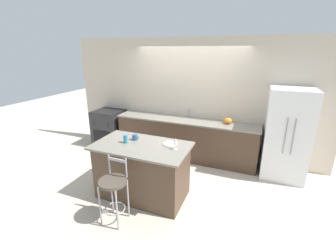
{
  "coord_description": "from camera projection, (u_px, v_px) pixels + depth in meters",
  "views": [
    {
      "loc": [
        1.43,
        -4.27,
        2.43
      ],
      "look_at": [
        -0.09,
        -0.47,
        1.14
      ],
      "focal_mm": 24.0,
      "sensor_mm": 36.0,
      "label": 1
    }
  ],
  "objects": [
    {
      "name": "ground_plane",
      "position": [
        180.0,
        163.0,
        5.02
      ],
      "size": [
        18.0,
        18.0,
        0.0
      ],
      "primitive_type": "plane",
      "color": "beige"
    },
    {
      "name": "refrigerator",
      "position": [
        286.0,
        134.0,
        4.29
      ],
      "size": [
        0.78,
        0.73,
        1.77
      ],
      "color": "white",
      "rests_on": "ground_plane"
    },
    {
      "name": "wall_back",
      "position": [
        190.0,
        98.0,
        5.2
      ],
      "size": [
        6.0,
        0.07,
        2.7
      ],
      "color": "beige",
      "rests_on": "ground_plane"
    },
    {
      "name": "bar_stool_near",
      "position": [
        113.0,
        188.0,
        3.19
      ],
      "size": [
        0.4,
        0.4,
        0.98
      ],
      "color": "#99999E",
      "rests_on": "ground_plane"
    },
    {
      "name": "pumpkin_decoration",
      "position": [
        228.0,
        121.0,
        4.75
      ],
      "size": [
        0.17,
        0.17,
        0.15
      ],
      "color": "orange",
      "rests_on": "back_counter"
    },
    {
      "name": "coffee_mug",
      "position": [
        135.0,
        137.0,
        3.86
      ],
      "size": [
        0.12,
        0.09,
        0.1
      ],
      "color": "#335689",
      "rests_on": "kitchen_island"
    },
    {
      "name": "dinner_plate",
      "position": [
        170.0,
        144.0,
        3.69
      ],
      "size": [
        0.24,
        0.24,
        0.02
      ],
      "color": "beige",
      "rests_on": "kitchen_island"
    },
    {
      "name": "tumbler_cup",
      "position": [
        126.0,
        139.0,
        3.73
      ],
      "size": [
        0.07,
        0.07,
        0.14
      ],
      "color": "teal",
      "rests_on": "kitchen_island"
    },
    {
      "name": "kitchen_island",
      "position": [
        142.0,
        170.0,
        3.81
      ],
      "size": [
        1.58,
        0.89,
        0.94
      ],
      "color": "#4C3828",
      "rests_on": "ground_plane"
    },
    {
      "name": "wine_glass",
      "position": [
        176.0,
        141.0,
        3.46
      ],
      "size": [
        0.07,
        0.07,
        0.19
      ],
      "color": "white",
      "rests_on": "kitchen_island"
    },
    {
      "name": "oven_range",
      "position": [
        110.0,
        128.0,
        5.88
      ],
      "size": [
        0.72,
        0.69,
        0.93
      ],
      "color": "#28282B",
      "rests_on": "ground_plane"
    },
    {
      "name": "sink_faucet",
      "position": [
        188.0,
        111.0,
        5.19
      ],
      "size": [
        0.02,
        0.13,
        0.22
      ],
      "color": "#ADAFB5",
      "rests_on": "back_counter"
    },
    {
      "name": "back_counter",
      "position": [
        185.0,
        138.0,
        5.2
      ],
      "size": [
        3.22,
        0.64,
        0.92
      ],
      "color": "#4C3828",
      "rests_on": "ground_plane"
    }
  ]
}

